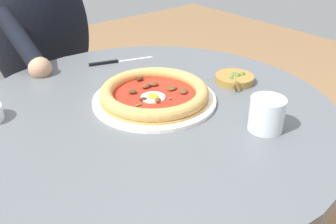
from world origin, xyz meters
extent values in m
cylinder|color=#565B60|center=(0.00, 0.00, 0.69)|extent=(0.95, 0.95, 0.04)
cylinder|color=#4E5257|center=(0.00, 0.00, 0.35)|extent=(0.10, 0.10, 0.65)
cylinder|color=white|center=(-0.04, -0.03, 0.72)|extent=(0.32, 0.32, 0.01)
cylinder|color=tan|center=(-0.04, -0.03, 0.73)|extent=(0.28, 0.28, 0.01)
torus|color=tan|center=(-0.04, -0.03, 0.74)|extent=(0.28, 0.28, 0.03)
cylinder|color=red|center=(-0.04, -0.03, 0.73)|extent=(0.26, 0.26, 0.00)
cylinder|color=white|center=(-0.02, -0.01, 0.73)|extent=(0.06, 0.06, 0.00)
ellipsoid|color=yellow|center=(-0.02, -0.01, 0.74)|extent=(0.03, 0.03, 0.02)
ellipsoid|color=brown|center=(-0.02, 0.01, 0.74)|extent=(0.03, 0.02, 0.01)
ellipsoid|color=#4C2D19|center=(0.01, -0.07, 0.74)|extent=(0.03, 0.03, 0.01)
ellipsoid|color=#3D2314|center=(0.01, -0.02, 0.74)|extent=(0.02, 0.02, 0.01)
ellipsoid|color=brown|center=(-0.07, -0.07, 0.74)|extent=(0.03, 0.03, 0.01)
ellipsoid|color=#3D2314|center=(-0.06, -0.12, 0.74)|extent=(0.02, 0.02, 0.01)
ellipsoid|color=brown|center=(-0.09, -0.02, 0.74)|extent=(0.03, 0.03, 0.01)
ellipsoid|color=brown|center=(-0.10, 0.01, 0.74)|extent=(0.04, 0.04, 0.01)
ellipsoid|color=brown|center=(-0.04, -0.07, 0.74)|extent=(0.03, 0.02, 0.01)
ellipsoid|color=#2D6B28|center=(0.03, 0.00, 0.74)|extent=(0.01, 0.01, 0.00)
ellipsoid|color=#2D6B28|center=(-0.05, 0.02, 0.74)|extent=(0.01, 0.01, 0.00)
ellipsoid|color=#2D6B28|center=(0.04, 0.00, 0.74)|extent=(0.01, 0.01, 0.00)
cylinder|color=silver|center=(-0.15, 0.25, 0.75)|extent=(0.08, 0.08, 0.08)
cylinder|color=silver|center=(-0.15, 0.25, 0.72)|extent=(0.07, 0.07, 0.01)
cube|color=silver|center=(-0.17, -0.30, 0.71)|extent=(0.12, 0.05, 0.00)
cube|color=black|center=(-0.07, -0.34, 0.72)|extent=(0.09, 0.04, 0.01)
cylinder|color=olive|center=(-0.29, 0.03, 0.72)|extent=(0.11, 0.11, 0.02)
torus|color=olive|center=(-0.24, 0.07, 0.74)|extent=(0.03, 0.03, 0.03)
ellipsoid|color=#516B2D|center=(-0.29, 0.02, 0.73)|extent=(0.02, 0.02, 0.02)
ellipsoid|color=#516B2D|center=(-0.29, 0.03, 0.73)|extent=(0.02, 0.02, 0.02)
ellipsoid|color=#516B2D|center=(-0.29, 0.03, 0.73)|extent=(0.02, 0.02, 0.02)
ellipsoid|color=#516B2D|center=(-0.27, 0.03, 0.73)|extent=(0.02, 0.02, 0.02)
ellipsoid|color=#516B2D|center=(-0.31, 0.03, 0.73)|extent=(0.02, 0.02, 0.02)
cube|color=#282833|center=(-0.02, -0.69, 0.23)|extent=(0.35, 0.29, 0.45)
ellipsoid|color=black|center=(-0.02, -0.69, 0.74)|extent=(0.38, 0.23, 0.57)
cylinder|color=black|center=(0.13, -0.48, 0.79)|extent=(0.07, 0.26, 0.18)
sphere|color=tan|center=(0.12, -0.38, 0.73)|extent=(0.07, 0.07, 0.07)
cube|color=beige|center=(-0.02, -0.74, 0.47)|extent=(0.43, 0.43, 0.02)
cube|color=beige|center=(-0.02, -0.94, 0.66)|extent=(0.38, 0.03, 0.35)
cylinder|color=#B7B2A8|center=(0.17, -0.56, 0.23)|extent=(0.02, 0.02, 0.46)
cylinder|color=#B7B2A8|center=(-0.20, -0.55, 0.23)|extent=(0.02, 0.02, 0.46)
cylinder|color=#B7B2A8|center=(-0.21, -0.92, 0.23)|extent=(0.02, 0.02, 0.46)
camera|label=1|loc=(0.50, 0.67, 1.17)|focal=40.28mm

